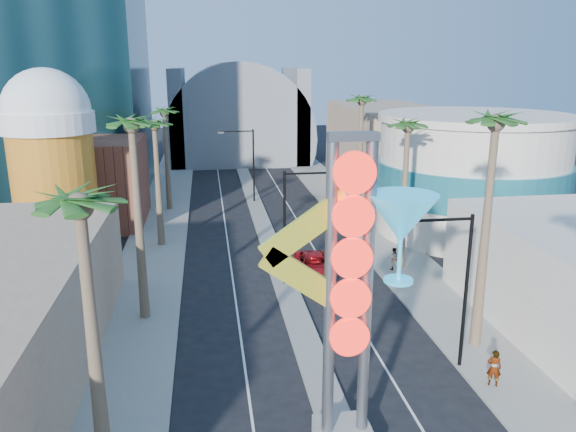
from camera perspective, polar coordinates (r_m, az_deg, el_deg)
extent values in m
cube|color=gray|center=(53.02, -12.87, -1.23)|extent=(5.00, 100.00, 0.15)
cube|color=gray|center=(54.79, 7.33, -0.42)|extent=(5.00, 100.00, 0.15)
cube|color=gray|center=(55.94, -2.91, 0.02)|extent=(1.60, 84.00, 0.15)
cube|color=brown|center=(55.90, -19.55, 3.27)|extent=(10.00, 10.00, 8.00)
cube|color=#9E7E66|center=(67.82, 9.86, 6.77)|extent=(10.00, 20.00, 10.00)
cylinder|color=orange|center=(48.29, -22.55, 2.39)|extent=(6.40, 6.40, 10.00)
cylinder|color=white|center=(47.48, -23.22, 8.75)|extent=(7.00, 7.00, 1.60)
sphere|color=white|center=(47.41, -23.32, 9.71)|extent=(6.60, 6.60, 6.60)
cylinder|color=beige|center=(52.13, 18.06, 3.70)|extent=(16.00, 16.00, 10.00)
cylinder|color=teal|center=(52.13, 18.06, 3.70)|extent=(16.60, 16.60, 3.00)
cylinder|color=beige|center=(51.39, 18.55, 9.49)|extent=(16.60, 16.60, 0.60)
cylinder|color=slate|center=(88.53, -5.09, 8.25)|extent=(22.00, 16.00, 22.00)
cube|color=slate|center=(88.16, -11.08, 9.96)|extent=(2.00, 16.00, 14.00)
cube|color=slate|center=(89.18, 0.74, 10.30)|extent=(2.00, 16.00, 14.00)
cylinder|color=slate|center=(20.95, 4.27, -8.19)|extent=(0.44, 0.44, 12.00)
cylinder|color=slate|center=(21.28, 7.99, -7.91)|extent=(0.44, 0.44, 12.00)
cube|color=slate|center=(19.54, 6.64, 8.04)|extent=(1.80, 0.50, 0.30)
cylinder|color=red|center=(19.39, 6.80, 4.39)|extent=(1.50, 0.25, 1.50)
cylinder|color=red|center=(19.74, 6.66, -0.03)|extent=(1.50, 0.25, 1.50)
cylinder|color=red|center=(20.21, 6.52, -4.27)|extent=(1.50, 0.25, 1.50)
cylinder|color=red|center=(20.78, 6.39, -8.30)|extent=(1.50, 0.25, 1.50)
cylinder|color=red|center=(21.44, 6.27, -12.10)|extent=(1.50, 0.25, 1.50)
cube|color=yellow|center=(19.85, 1.89, -1.20)|extent=(3.47, 0.25, 2.80)
cube|color=yellow|center=(20.51, 1.84, -6.56)|extent=(3.47, 0.25, 2.80)
cone|color=#28B4E8|center=(20.69, 11.48, -0.24)|extent=(2.60, 2.60, 1.80)
cylinder|color=#28B4E8|center=(21.17, 11.25, -4.42)|extent=(0.16, 0.16, 1.60)
cylinder|color=#28B4E8|center=(21.45, 11.14, -6.43)|extent=(1.10, 1.10, 0.12)
cylinder|color=black|center=(37.67, -0.35, -1.39)|extent=(0.18, 0.18, 8.00)
cube|color=black|center=(37.04, 2.41, 4.36)|extent=(3.60, 0.12, 0.12)
cube|color=slate|center=(37.39, 4.82, 4.27)|extent=(0.60, 0.25, 0.18)
cylinder|color=black|center=(60.91, -3.51, 5.06)|extent=(0.18, 0.18, 8.00)
cube|color=black|center=(60.22, -5.29, 8.56)|extent=(3.60, 0.12, 0.12)
cube|color=slate|center=(60.17, -6.83, 8.42)|extent=(0.60, 0.25, 0.18)
cylinder|color=black|center=(28.80, 17.60, -7.54)|extent=(0.18, 0.18, 8.00)
cube|color=black|center=(26.92, 15.14, -0.38)|extent=(3.24, 0.12, 0.12)
cube|color=slate|center=(26.41, 12.26, -0.72)|extent=(0.60, 0.25, 0.18)
cylinder|color=brown|center=(20.55, -19.05, -13.42)|extent=(0.40, 0.40, 10.50)
sphere|color=#1C511B|center=(18.68, -20.44, 0.90)|extent=(2.40, 2.40, 2.40)
cylinder|color=brown|center=(33.24, -14.91, -1.07)|extent=(0.40, 0.40, 11.50)
sphere|color=#1C511B|center=(32.15, -15.62, 8.81)|extent=(2.40, 2.40, 2.40)
cylinder|color=brown|center=(46.94, -13.05, 2.84)|extent=(0.40, 0.40, 10.00)
sphere|color=#1C511B|center=(46.15, -13.43, 8.91)|extent=(2.40, 2.40, 2.40)
cylinder|color=brown|center=(58.69, -12.18, 5.34)|extent=(0.40, 0.40, 10.00)
sphere|color=#1C511B|center=(58.06, -12.46, 10.21)|extent=(2.40, 2.40, 2.40)
cylinder|color=brown|center=(30.60, 19.34, -2.36)|extent=(0.40, 0.40, 12.00)
sphere|color=#1C511B|center=(29.43, 20.38, 8.85)|extent=(2.40, 2.40, 2.40)
cylinder|color=brown|center=(41.37, 11.70, 1.61)|extent=(0.40, 0.40, 10.50)
sphere|color=#1C511B|center=(40.48, 12.10, 8.84)|extent=(2.40, 2.40, 2.40)
cylinder|color=brown|center=(52.46, 7.31, 5.24)|extent=(0.40, 0.40, 11.50)
sphere|color=#1C511B|center=(51.77, 7.52, 11.51)|extent=(2.40, 2.40, 2.40)
imported|color=#B90E14|center=(40.57, 2.63, -5.02)|extent=(2.78, 5.48, 1.48)
imported|color=gray|center=(28.82, 20.20, -14.28)|extent=(0.78, 0.66, 1.82)
imported|color=gray|center=(41.83, 10.67, -4.28)|extent=(0.92, 0.77, 1.68)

